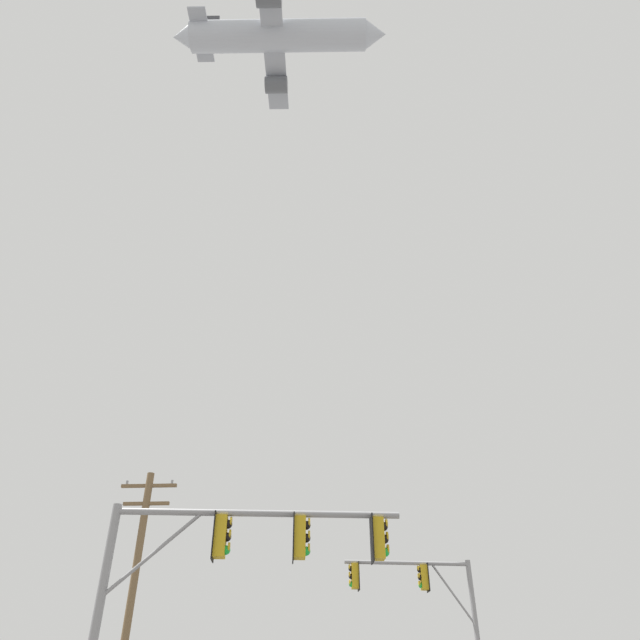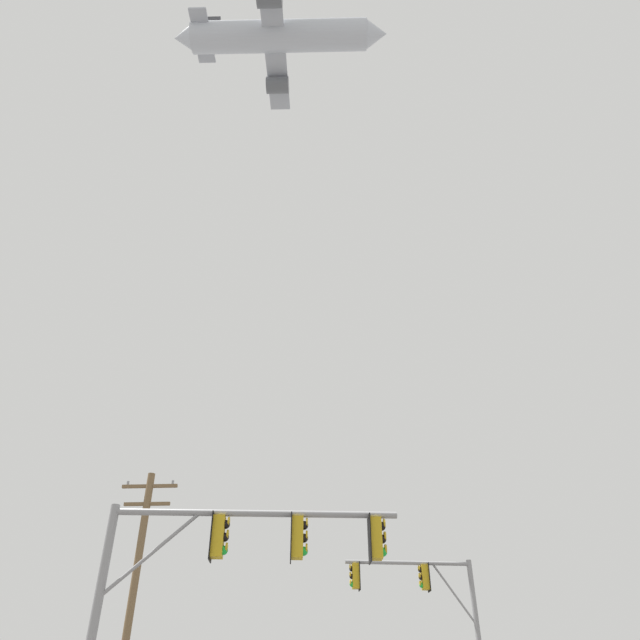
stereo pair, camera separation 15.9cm
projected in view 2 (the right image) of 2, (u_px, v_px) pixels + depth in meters
The scene contains 4 objects.
signal_pole_near at pixel (228, 562), 13.18m from camera, with size 6.52×0.91×5.54m.
signal_pole_far at pixel (432, 607), 22.97m from camera, with size 5.03×0.95×6.66m.
utility_pole at pixel (133, 596), 21.57m from camera, with size 2.20×0.28×9.55m.
airplane at pixel (279, 37), 56.43m from camera, with size 20.07×15.50×5.49m.
Camera 2 is at (0.06, -6.22, 1.57)m, focal length 33.80 mm.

